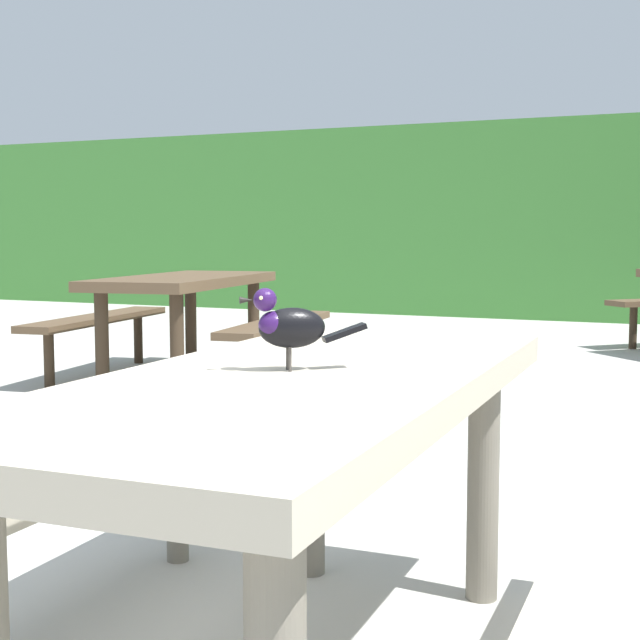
{
  "coord_description": "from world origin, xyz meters",
  "views": [
    {
      "loc": [
        0.86,
        -1.56,
        1.04
      ],
      "look_at": [
        -0.03,
        0.41,
        0.84
      ],
      "focal_mm": 51.76,
      "sensor_mm": 36.0,
      "label": 1
    }
  ],
  "objects": [
    {
      "name": "bird_grackle",
      "position": [
        -0.04,
        0.25,
        0.84
      ],
      "size": [
        0.24,
        0.2,
        0.18
      ],
      "color": "black",
      "rests_on": "picnic_table_foreground"
    },
    {
      "name": "picnic_table_mid_left",
      "position": [
        -2.73,
        4.0,
        0.56
      ],
      "size": [
        1.91,
        1.93,
        0.74
      ],
      "color": "brown",
      "rests_on": "ground"
    },
    {
      "name": "picnic_table_foreground",
      "position": [
        -0.01,
        0.25,
        0.56
      ],
      "size": [
        1.75,
        1.83,
        0.74
      ],
      "color": "#B2A893",
      "rests_on": "ground"
    }
  ]
}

